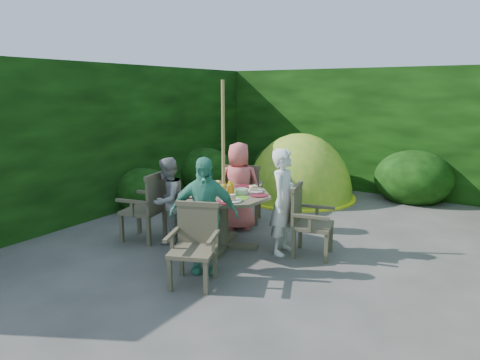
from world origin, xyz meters
The scene contains 13 objects.
ground centered at (0.00, 0.00, 0.00)m, with size 60.00×60.00×0.00m, color #46433F.
hedge_enclosure centered at (0.00, 1.33, 1.25)m, with size 9.00×9.00×2.50m.
patio_table centered at (-1.02, -0.63, 0.62)m, with size 1.61×1.61×0.89m.
parasol_pole centered at (-1.02, -0.63, 1.10)m, with size 0.04×0.04×2.20m, color olive.
garden_chair_right centered at (0.03, -0.28, 0.47)m, with size 0.57×0.61×0.87m.
garden_chair_left centered at (-2.06, -0.99, 0.50)m, with size 0.61×0.65×0.93m.
garden_chair_back centered at (-1.36, 0.41, 0.49)m, with size 0.70×0.66×0.91m.
garden_chair_front centered at (-0.68, -1.69, 0.45)m, with size 0.63×0.60×0.84m.
child_right centered at (-0.26, -0.38, 0.68)m, with size 0.50×0.33×1.36m, color white.
child_left centered at (-1.78, -0.88, 0.59)m, with size 0.58×0.45×1.18m, color gray.
child_back centered at (-1.27, 0.13, 0.66)m, with size 0.65×0.42×1.33m, color #F06663.
child_front centered at (-0.77, -1.39, 0.68)m, with size 0.79×0.33×1.35m, color #46A383.
dome_tent centered at (-1.32, 2.39, 0.00)m, with size 2.61×2.61×2.52m.
Camera 1 is at (2.10, -5.12, 2.08)m, focal length 32.00 mm.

